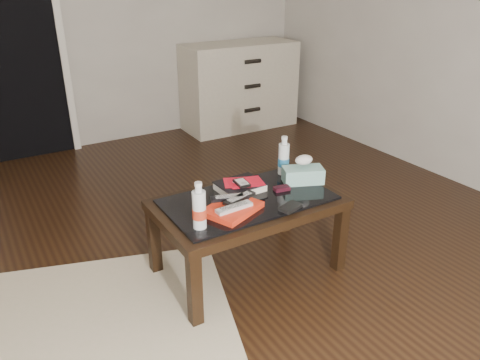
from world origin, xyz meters
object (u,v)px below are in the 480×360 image
object	(u,v)px
textbook	(240,186)
water_bottle_right	(284,155)
water_bottle_left	(199,205)
dresser	(239,86)
tissue_box	(303,175)
coffee_table	(248,209)

from	to	relation	value
textbook	water_bottle_right	world-z (taller)	water_bottle_right
textbook	water_bottle_left	size ratio (longest dim) A/B	1.05
dresser	textbook	world-z (taller)	dresser
textbook	tissue_box	xyz separation A→B (m)	(0.37, -0.10, 0.02)
coffee_table	tissue_box	world-z (taller)	tissue_box
tissue_box	water_bottle_left	bearing A→B (deg)	-145.10
coffee_table	water_bottle_left	world-z (taller)	water_bottle_left
water_bottle_left	water_bottle_right	world-z (taller)	same
coffee_table	textbook	bearing A→B (deg)	81.27
dresser	water_bottle_left	bearing A→B (deg)	-123.84
coffee_table	textbook	distance (m)	0.14
water_bottle_left	tissue_box	distance (m)	0.77
coffee_table	dresser	distance (m)	2.71
water_bottle_left	textbook	bearing A→B (deg)	33.74
water_bottle_left	tissue_box	world-z (taller)	water_bottle_left
coffee_table	water_bottle_right	xyz separation A→B (m)	(0.36, 0.18, 0.18)
tissue_box	coffee_table	bearing A→B (deg)	-154.77
water_bottle_left	coffee_table	bearing A→B (deg)	21.53
coffee_table	dresser	size ratio (longest dim) A/B	0.83
coffee_table	tissue_box	bearing A→B (deg)	2.24
dresser	tissue_box	world-z (taller)	dresser
coffee_table	water_bottle_right	bearing A→B (deg)	25.81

